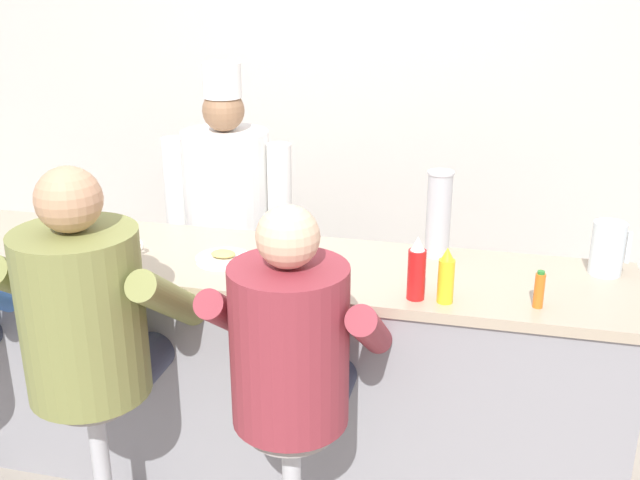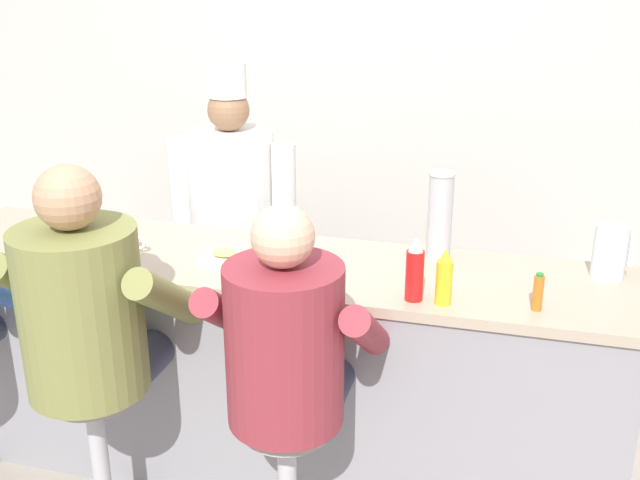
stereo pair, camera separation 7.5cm
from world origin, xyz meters
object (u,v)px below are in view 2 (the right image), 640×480
cup_stack_steel (440,215)px  ketchup_bottle_red (415,271)px  water_pitcher_clear (610,251)px  diner_seated_maroon (288,352)px  cook_in_whites_near (233,217)px  diner_seated_olive (89,316)px  breakfast_plate (224,257)px  hot_sauce_bottle_orange (538,292)px  cereal_bowl (70,256)px  mustard_bottle_yellow (444,278)px  coffee_mug_white (129,243)px

cup_stack_steel → ketchup_bottle_red: bearing=-94.6°
water_pitcher_clear → diner_seated_maroon: size_ratio=0.14×
water_pitcher_clear → cook_in_whites_near: 1.78m
water_pitcher_clear → diner_seated_olive: size_ratio=0.14×
breakfast_plate → cup_stack_steel: bearing=17.4°
hot_sauce_bottle_orange → cup_stack_steel: bearing=133.8°
hot_sauce_bottle_orange → cup_stack_steel: size_ratio=0.38×
ketchup_bottle_red → cup_stack_steel: bearing=85.4°
cereal_bowl → diner_seated_maroon: diner_seated_maroon is taller
hot_sauce_bottle_orange → cook_in_whites_near: 1.68m
breakfast_plate → cup_stack_steel: 0.88m
cereal_bowl → diner_seated_olive: bearing=-50.4°
breakfast_plate → cook_in_whites_near: cook_in_whites_near is taller
breakfast_plate → mustard_bottle_yellow: bearing=-11.3°
hot_sauce_bottle_orange → water_pitcher_clear: (0.26, 0.37, 0.04)m
hot_sauce_bottle_orange → cook_in_whites_near: size_ratio=0.08×
cereal_bowl → cup_stack_steel: (1.41, 0.45, 0.15)m
coffee_mug_white → diner_seated_olive: (0.11, -0.51, -0.08)m
ketchup_bottle_red → cup_stack_steel: size_ratio=0.66×
breakfast_plate → hot_sauce_bottle_orange: bearing=-6.8°
coffee_mug_white → cook_in_whites_near: (0.18, 0.71, -0.10)m
hot_sauce_bottle_orange → cook_in_whites_near: bearing=150.1°
ketchup_bottle_red → cook_in_whites_near: size_ratio=0.14×
cereal_bowl → diner_seated_maroon: size_ratio=0.10×
ketchup_bottle_red → cereal_bowl: 1.38m
mustard_bottle_yellow → diner_seated_olive: 1.26m
mustard_bottle_yellow → cereal_bowl: (-1.48, -0.01, -0.07)m
ketchup_bottle_red → breakfast_plate: (-0.79, 0.17, -0.10)m
diner_seated_olive → coffee_mug_white: bearing=102.6°
cup_stack_steel → cook_in_whites_near: bearing=158.0°
mustard_bottle_yellow → ketchup_bottle_red: bearing=176.9°
coffee_mug_white → diner_seated_maroon: bearing=-31.0°
water_pitcher_clear → breakfast_plate: (-1.48, -0.23, -0.09)m
ketchup_bottle_red → breakfast_plate: size_ratio=1.06×
ketchup_bottle_red → hot_sauce_bottle_orange: size_ratio=1.74×
mustard_bottle_yellow → cook_in_whites_near: bearing=142.5°
hot_sauce_bottle_orange → diner_seated_olive: (-1.52, -0.38, -0.11)m
breakfast_plate → cook_in_whites_near: (-0.24, 0.69, -0.08)m
water_pitcher_clear → diner_seated_olive: 1.94m
cook_in_whites_near → mustard_bottle_yellow: bearing=-37.5°
ketchup_bottle_red → mustard_bottle_yellow: (0.10, -0.01, -0.01)m
cook_in_whites_near → coffee_mug_white: bearing=-104.2°
ketchup_bottle_red → water_pitcher_clear: 0.79m
breakfast_plate → diner_seated_maroon: (0.44, -0.53, -0.09)m
diner_seated_maroon → water_pitcher_clear: bearing=36.0°
ketchup_bottle_red → coffee_mug_white: (-1.21, 0.16, -0.07)m
cereal_bowl → coffee_mug_white: bearing=46.7°
cereal_bowl → cook_in_whites_near: 0.95m
diner_seated_maroon → coffee_mug_white: bearing=149.0°
breakfast_plate → water_pitcher_clear: bearing=8.7°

